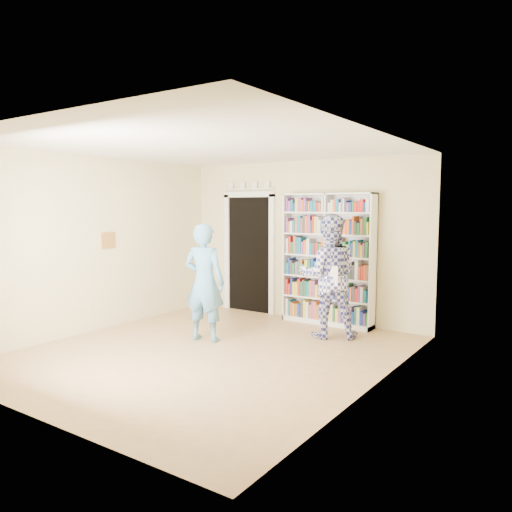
% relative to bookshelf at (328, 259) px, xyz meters
% --- Properties ---
extents(floor, '(5.00, 5.00, 0.00)m').
position_rel_bookshelf_xyz_m(floor, '(-0.56, -2.34, -1.08)').
color(floor, '#A87A51').
rests_on(floor, ground).
extents(ceiling, '(5.00, 5.00, 0.00)m').
position_rel_bookshelf_xyz_m(ceiling, '(-0.56, -2.34, 1.62)').
color(ceiling, white).
rests_on(ceiling, wall_back).
extents(wall_back, '(4.50, 0.00, 4.50)m').
position_rel_bookshelf_xyz_m(wall_back, '(-0.56, 0.16, 0.27)').
color(wall_back, beige).
rests_on(wall_back, floor).
extents(wall_left, '(0.00, 5.00, 5.00)m').
position_rel_bookshelf_xyz_m(wall_left, '(-2.81, -2.34, 0.27)').
color(wall_left, beige).
rests_on(wall_left, floor).
extents(wall_right, '(0.00, 5.00, 5.00)m').
position_rel_bookshelf_xyz_m(wall_right, '(1.69, -2.34, 0.27)').
color(wall_right, beige).
rests_on(wall_right, floor).
extents(bookshelf, '(1.56, 0.29, 2.14)m').
position_rel_bookshelf_xyz_m(bookshelf, '(0.00, 0.00, 0.00)').
color(bookshelf, white).
rests_on(bookshelf, floor).
extents(doorway, '(1.10, 0.08, 2.43)m').
position_rel_bookshelf_xyz_m(doorway, '(-1.66, 0.13, 0.10)').
color(doorway, black).
rests_on(doorway, floor).
extents(wall_art, '(0.03, 0.25, 0.25)m').
position_rel_bookshelf_xyz_m(wall_art, '(-2.79, -2.14, 0.32)').
color(wall_art, brown).
rests_on(wall_art, wall_left).
extents(man_blue, '(0.69, 0.53, 1.70)m').
position_rel_bookshelf_xyz_m(man_blue, '(-1.02, -1.91, -0.24)').
color(man_blue, '#5591BD').
rests_on(man_blue, floor).
extents(man_plaid, '(1.11, 1.04, 1.82)m').
position_rel_bookshelf_xyz_m(man_plaid, '(0.37, -0.73, -0.18)').
color(man_plaid, navy).
rests_on(man_plaid, floor).
extents(paper_sheet, '(0.20, 0.06, 0.28)m').
position_rel_bookshelf_xyz_m(paper_sheet, '(0.54, -0.96, -0.13)').
color(paper_sheet, white).
rests_on(paper_sheet, man_plaid).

